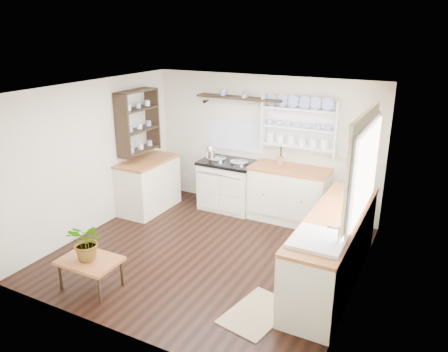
{
  "coord_description": "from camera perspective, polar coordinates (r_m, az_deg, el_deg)",
  "views": [
    {
      "loc": [
        2.72,
        -4.76,
        3.07
      ],
      "look_at": [
        0.11,
        0.25,
        1.1
      ],
      "focal_mm": 35.0,
      "sensor_mm": 36.0,
      "label": 1
    }
  ],
  "objects": [
    {
      "name": "floor",
      "position": [
        6.28,
        -1.97,
        -10.04
      ],
      "size": [
        4.0,
        3.8,
        0.01
      ],
      "primitive_type": "cube",
      "color": "black",
      "rests_on": "ground"
    },
    {
      "name": "wall_back",
      "position": [
        7.45,
        5.14,
        4.19
      ],
      "size": [
        4.0,
        0.02,
        2.3
      ],
      "primitive_type": "cube",
      "color": "beige",
      "rests_on": "ground"
    },
    {
      "name": "wall_right",
      "position": [
        5.18,
        17.57,
        -3.46
      ],
      "size": [
        0.02,
        3.8,
        2.3
      ],
      "primitive_type": "cube",
      "color": "beige",
      "rests_on": "ground"
    },
    {
      "name": "wall_left",
      "position": [
        6.97,
        -16.57,
        2.42
      ],
      "size": [
        0.02,
        3.8,
        2.3
      ],
      "primitive_type": "cube",
      "color": "beige",
      "rests_on": "ground"
    },
    {
      "name": "ceiling",
      "position": [
        5.54,
        -2.24,
        11.22
      ],
      "size": [
        4.0,
        3.8,
        0.01
      ],
      "primitive_type": "cube",
      "color": "white",
      "rests_on": "wall_back"
    },
    {
      "name": "window",
      "position": [
        5.19,
        17.78,
        1.44
      ],
      "size": [
        0.08,
        1.55,
        1.22
      ],
      "color": "white",
      "rests_on": "wall_right"
    },
    {
      "name": "aga_cooker",
      "position": [
        7.57,
        0.53,
        -1.12
      ],
      "size": [
        0.96,
        0.67,
        0.89
      ],
      "color": "white",
      "rests_on": "floor"
    },
    {
      "name": "back_cabinets",
      "position": [
        7.19,
        8.47,
        -2.27
      ],
      "size": [
        1.27,
        0.63,
        0.9
      ],
      "color": "white",
      "rests_on": "floor"
    },
    {
      "name": "right_cabinets",
      "position": [
        5.61,
        14.02,
        -9.12
      ],
      "size": [
        0.62,
        2.43,
        0.9
      ],
      "color": "white",
      "rests_on": "floor"
    },
    {
      "name": "belfast_sink",
      "position": [
        4.8,
        12.13,
        -9.42
      ],
      "size": [
        0.55,
        0.6,
        0.45
      ],
      "color": "white",
      "rests_on": "right_cabinets"
    },
    {
      "name": "left_cabinets",
      "position": [
        7.64,
        -9.83,
        -1.05
      ],
      "size": [
        0.62,
        1.13,
        0.9
      ],
      "color": "white",
      "rests_on": "floor"
    },
    {
      "name": "plate_rack",
      "position": [
        7.1,
        9.99,
        6.61
      ],
      "size": [
        1.2,
        0.22,
        0.9
      ],
      "color": "white",
      "rests_on": "wall_back"
    },
    {
      "name": "high_shelf",
      "position": [
        7.34,
        2.01,
        10.1
      ],
      "size": [
        1.5,
        0.29,
        0.16
      ],
      "color": "black",
      "rests_on": "wall_back"
    },
    {
      "name": "left_shelving",
      "position": [
        7.43,
        -11.18,
        7.04
      ],
      "size": [
        0.28,
        0.8,
        1.05
      ],
      "primitive_type": "cube",
      "color": "black",
      "rests_on": "wall_left"
    },
    {
      "name": "kettle",
      "position": [
        7.41,
        -1.8,
        3.24
      ],
      "size": [
        0.17,
        0.17,
        0.2
      ],
      "primitive_type": null,
      "color": "silver",
      "rests_on": "aga_cooker"
    },
    {
      "name": "utensil_crock",
      "position": [
        7.16,
        7.31,
        2.02
      ],
      "size": [
        0.11,
        0.11,
        0.13
      ],
      "primitive_type": "cylinder",
      "color": "#AD613F",
      "rests_on": "back_cabinets"
    },
    {
      "name": "center_table",
      "position": [
        5.62,
        -17.12,
        -10.77
      ],
      "size": [
        0.72,
        0.52,
        0.39
      ],
      "rotation": [
        0.0,
        0.0,
        0.01
      ],
      "color": "brown",
      "rests_on": "floor"
    },
    {
      "name": "potted_plant",
      "position": [
        5.49,
        -17.41,
        -8.19
      ],
      "size": [
        0.44,
        0.39,
        0.48
      ],
      "primitive_type": "imported",
      "rotation": [
        0.0,
        0.0,
        -0.04
      ],
      "color": "#3F7233",
      "rests_on": "center_table"
    },
    {
      "name": "floor_rug",
      "position": [
        5.14,
        4.34,
        -17.4
      ],
      "size": [
        0.7,
        0.94,
        0.02
      ],
      "primitive_type": "cube",
      "rotation": [
        0.0,
        0.0,
        -0.19
      ],
      "color": "#9B875A",
      "rests_on": "floor"
    }
  ]
}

